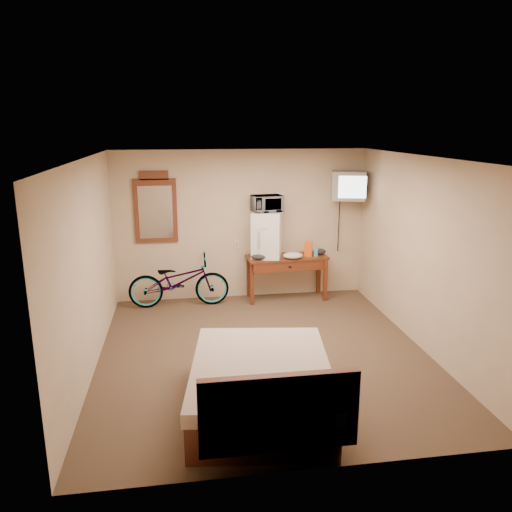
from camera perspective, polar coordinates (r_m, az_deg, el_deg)
name	(u,v)px	position (r m, az deg, el deg)	size (l,w,h in m)	color
room	(264,261)	(6.17, 0.90, -0.52)	(4.60, 4.64, 2.50)	#4C3426
desk	(287,264)	(8.37, 3.59, -0.87)	(1.37, 0.60, 0.75)	maroon
mini_fridge	(267,235)	(8.21, 1.25, 2.47)	(0.58, 0.57, 0.76)	white
microwave	(267,203)	(8.12, 1.27, 6.02)	(0.48, 0.33, 0.27)	white
snack_bag	(308,249)	(8.35, 6.00, 0.81)	(0.13, 0.07, 0.25)	#EA5714
blue_cup	(316,253)	(8.39, 6.87, 0.40)	(0.07, 0.07, 0.12)	#41B1DF
cloth_cream	(293,255)	(8.21, 4.24, 0.06)	(0.33, 0.25, 0.10)	silver
cloth_dark_a	(259,256)	(8.13, 0.35, -0.06)	(0.27, 0.20, 0.10)	black
cloth_dark_b	(320,251)	(8.53, 7.27, 0.52)	(0.22, 0.18, 0.10)	black
crt_television	(348,186)	(8.41, 10.45, 7.93)	(0.63, 0.66, 0.47)	black
wall_mirror	(156,208)	(8.26, -11.41, 5.38)	(0.69, 0.04, 1.16)	brown
bicycle	(179,281)	(8.20, -8.80, -2.84)	(0.57, 1.62, 0.85)	black
bed	(262,387)	(5.23, 0.72, -14.77)	(1.64, 2.02, 0.90)	brown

